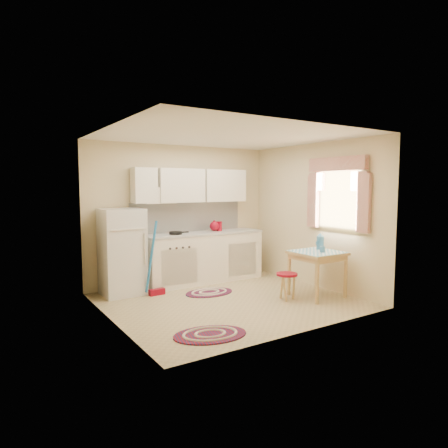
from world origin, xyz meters
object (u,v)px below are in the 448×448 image
at_px(fridge, 122,252).
at_px(stool, 287,287).
at_px(base_cabinets, 203,258).
at_px(table, 317,274).

bearing_deg(fridge, stool, -39.95).
bearing_deg(base_cabinets, fridge, -178.14).
relative_size(fridge, stool, 3.33).
distance_m(fridge, table, 3.15).
distance_m(base_cabinets, stool, 1.83).
xyz_separation_m(fridge, stool, (2.03, -1.70, -0.49)).
bearing_deg(fridge, table, -35.08).
bearing_deg(table, base_cabinets, 119.01).
height_order(table, stool, table).
xyz_separation_m(table, stool, (-0.54, 0.10, -0.15)).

